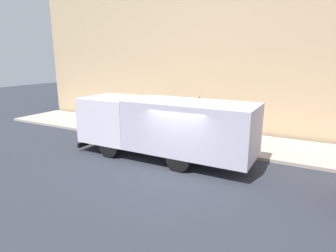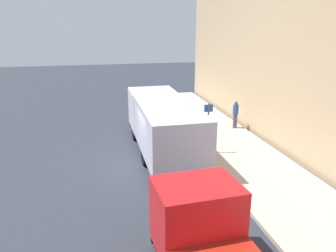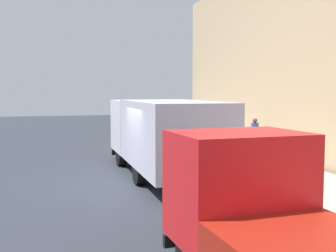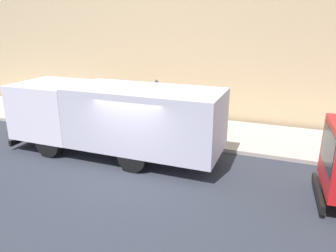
{
  "view_description": "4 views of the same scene",
  "coord_description": "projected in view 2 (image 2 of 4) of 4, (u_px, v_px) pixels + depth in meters",
  "views": [
    {
      "loc": [
        -9.56,
        -4.83,
        4.53
      ],
      "look_at": [
        0.95,
        0.85,
        1.64
      ],
      "focal_mm": 30.09,
      "sensor_mm": 36.0,
      "label": 1
    },
    {
      "loc": [
        -1.93,
        -14.16,
        6.33
      ],
      "look_at": [
        1.46,
        0.87,
        1.51
      ],
      "focal_mm": 35.3,
      "sensor_mm": 36.0,
      "label": 2
    },
    {
      "loc": [
        -2.58,
        -13.37,
        3.06
      ],
      "look_at": [
        1.51,
        1.22,
        1.79
      ],
      "focal_mm": 44.97,
      "sensor_mm": 36.0,
      "label": 3
    },
    {
      "loc": [
        -8.67,
        -4.8,
        4.93
      ],
      "look_at": [
        1.32,
        -0.94,
        1.42
      ],
      "focal_mm": 33.59,
      "sensor_mm": 36.0,
      "label": 4
    }
  ],
  "objects": [
    {
      "name": "sidewalk",
      "position": [
        240.0,
        154.0,
        16.5
      ],
      "size": [
        3.94,
        30.0,
        0.15
      ],
      "primitive_type": "cube",
      "color": "#B3A79A",
      "rests_on": "ground"
    },
    {
      "name": "pedestrian_walking",
      "position": [
        235.0,
        114.0,
        20.11
      ],
      "size": [
        0.48,
        0.48,
        1.68
      ],
      "rotation": [
        0.0,
        0.0,
        3.88
      ],
      "color": "#513D50",
      "rests_on": "sidewalk"
    },
    {
      "name": "traffic_cone_orange",
      "position": [
        185.0,
        124.0,
        20.06
      ],
      "size": [
        0.42,
        0.42,
        0.6
      ],
      "primitive_type": "cone",
      "color": "orange",
      "rests_on": "sidewalk"
    },
    {
      "name": "ground",
      "position": [
        142.0,
        164.0,
        15.48
      ],
      "size": [
        80.0,
        80.0,
        0.0
      ],
      "primitive_type": "plane",
      "color": "#2C303A"
    },
    {
      "name": "large_utility_truck",
      "position": [
        163.0,
        123.0,
        16.46
      ],
      "size": [
        2.56,
        8.38,
        2.73
      ],
      "rotation": [
        0.0,
        0.0,
        0.0
      ],
      "color": "white",
      "rests_on": "ground"
    },
    {
      "name": "street_sign_post",
      "position": [
        208.0,
        124.0,
        16.06
      ],
      "size": [
        0.44,
        0.08,
        2.52
      ],
      "color": "#4C5156",
      "rests_on": "sidewalk"
    },
    {
      "name": "building_facade",
      "position": [
        294.0,
        63.0,
        15.69
      ],
      "size": [
        0.5,
        30.0,
        9.06
      ],
      "primitive_type": "cube",
      "color": "#D0AF82",
      "rests_on": "ground"
    }
  ]
}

